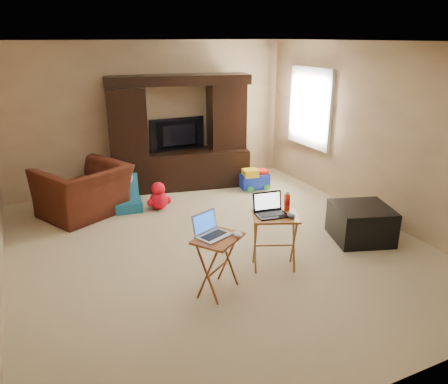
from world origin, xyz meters
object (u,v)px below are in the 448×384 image
entertainment_center (179,133)px  mouse_right (291,215)px  child_rocker (128,193)px  ottoman (361,223)px  mouse_left (238,234)px  laptop_right (272,206)px  tray_table_right (274,242)px  tray_table_left (218,265)px  water_bottle (287,202)px  television (179,135)px  laptop_left (214,226)px  plush_toy (159,196)px  recliner (84,191)px  push_toy (255,179)px

entertainment_center → mouse_right: 3.35m
child_rocker → ottoman: child_rocker is taller
mouse_left → laptop_right: bearing=25.7°
ottoman → tray_table_right: (-1.44, -0.17, 0.10)m
tray_table_left → laptop_right: 0.91m
mouse_right → water_bottle: size_ratio=0.66×
television → child_rocker: bearing=32.2°
laptop_left → mouse_right: (0.96, 0.03, -0.07)m
ottoman → tray_table_right: size_ratio=1.09×
mouse_right → laptop_left: bearing=-178.1°
plush_toy → water_bottle: bearing=-69.2°
entertainment_center → child_rocker: bearing=-136.5°
entertainment_center → recliner: 1.96m
tray_table_right → water_bottle: (0.20, 0.08, 0.43)m
mouse_right → water_bottle: bearing=70.7°
mouse_right → mouse_left: bearing=-169.8°
tray_table_right → mouse_left: size_ratio=5.14×
tray_table_left → laptop_left: laptop_left is taller
plush_toy → push_toy: (1.82, 0.21, -0.03)m
entertainment_center → water_bottle: size_ratio=11.82×
tray_table_right → laptop_right: bearing=176.0°
child_rocker → laptop_left: laptop_left is taller
tray_table_left → mouse_right: 1.00m
recliner → laptop_right: laptop_right is taller
tray_table_left → entertainment_center: bearing=41.4°
recliner → child_rocker: 0.64m
recliner → mouse_left: (1.12, -2.84, 0.27)m
entertainment_center → child_rocker: size_ratio=4.36×
plush_toy → push_toy: plush_toy is taller
laptop_left → mouse_right: laptop_left is taller
ottoman → tray_table_left: (-2.24, -0.35, 0.09)m
laptop_left → plush_toy: bearing=63.4°
television → recliner: 1.95m
television → ottoman: size_ratio=1.39×
tray_table_right → laptop_right: (-0.04, 0.02, 0.45)m
child_rocker → tray_table_left: bearing=-74.7°
child_rocker → plush_toy: bearing=-11.7°
child_rocker → ottoman: 3.45m
recliner → mouse_left: bearing=84.6°
mouse_left → television: bearing=79.7°
laptop_right → plush_toy: bearing=112.8°
entertainment_center → tray_table_left: 3.56m
ottoman → laptop_left: bearing=-171.9°
push_toy → television: bearing=158.1°
child_rocker → laptop_right: laptop_right is taller
television → plush_toy: (-0.69, -0.89, -0.71)m
ottoman → tray_table_right: 1.46m
child_rocker → mouse_left: 2.83m
television → push_toy: size_ratio=1.97×
entertainment_center → mouse_left: (-0.63, -3.47, -0.32)m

